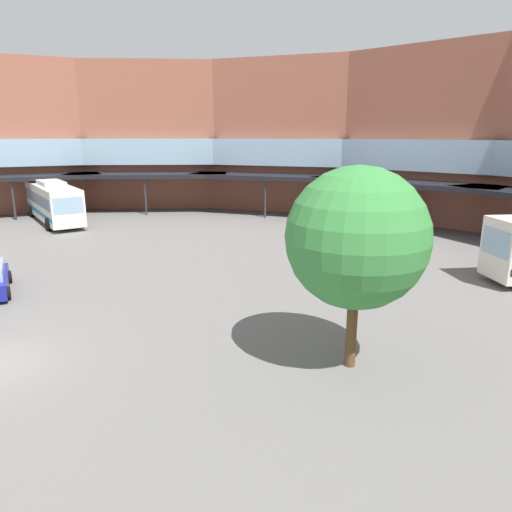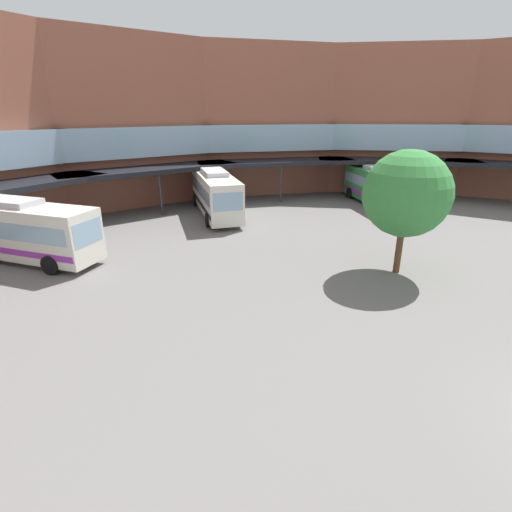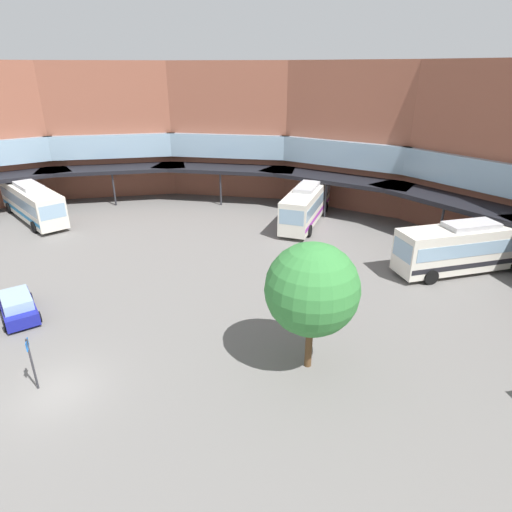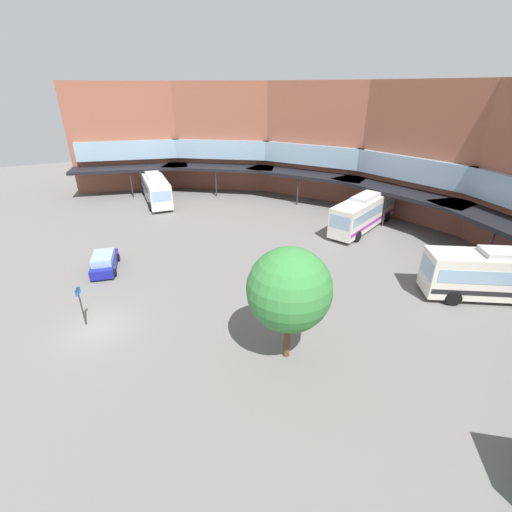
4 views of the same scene
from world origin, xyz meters
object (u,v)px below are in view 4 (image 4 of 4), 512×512
at_px(bus_2, 504,275).
at_px(stop_sign_post, 81,302).
at_px(parked_car, 104,262).
at_px(bus_3, 364,212).
at_px(plaza_tree, 289,290).
at_px(bus_0, 155,187).

bearing_deg(bus_2, stop_sign_post, 11.43).
height_order(bus_2, parked_car, bus_2).
height_order(bus_3, plaza_tree, plaza_tree).
xyz_separation_m(bus_3, stop_sign_post, (5.46, -28.24, -0.20)).
relative_size(bus_0, plaza_tree, 1.77).
relative_size(parked_car, plaza_tree, 0.69).
bearing_deg(plaza_tree, stop_sign_post, -129.09).
height_order(parked_car, plaza_tree, plaza_tree).
bearing_deg(bus_2, bus_3, -61.53).
xyz_separation_m(bus_0, bus_3, (20.40, 18.14, 0.04)).
distance_m(parked_car, stop_sign_post, 7.84).
height_order(bus_0, bus_2, bus_2).
xyz_separation_m(bus_2, bus_3, (-15.44, 0.79, -0.04)).
distance_m(bus_2, plaza_tree, 17.39).
relative_size(bus_0, bus_2, 1.13).
bearing_deg(bus_0, parked_car, -20.09).
bearing_deg(bus_3, plaza_tree, 13.81).
height_order(bus_0, plaza_tree, plaza_tree).
bearing_deg(stop_sign_post, bus_3, 100.94).
xyz_separation_m(bus_3, parked_car, (-2.08, -26.33, -1.17)).
xyz_separation_m(parked_car, plaza_tree, (15.92, 8.41, 3.72)).
bearing_deg(bus_0, bus_2, 29.84).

